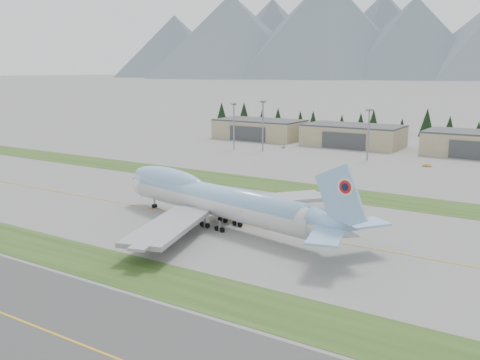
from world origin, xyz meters
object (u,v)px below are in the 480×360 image
Objects in this scene: boeing_747_freighter at (216,199)px; service_vehicle_a at (283,148)px; hangar_left at (260,129)px; hangar_center at (353,135)px; service_vehicle_b at (427,167)px.

service_vehicle_a is (-49.53, 128.30, -6.60)m from boeing_747_freighter.
boeing_747_freighter is 137.68m from service_vehicle_a.
hangar_left is 38.50m from service_vehicle_a.
hangar_center is 13.55× the size of service_vehicle_b.
hangar_center is (-23.06, 153.58, -1.22)m from boeing_747_freighter.
hangar_left is at bearing 54.66° from service_vehicle_b.
hangar_center reaches higher than service_vehicle_a.
hangar_left is 55.00m from hangar_center.
hangar_left is at bearing 128.05° from boeing_747_freighter.
boeing_747_freighter reaches higher than service_vehicle_a.
hangar_left is 109.65m from service_vehicle_b.
boeing_747_freighter is 115.27m from service_vehicle_b.
service_vehicle_a is 74.71m from service_vehicle_b.
service_vehicle_b is (46.58, -40.93, -5.39)m from hangar_center.
service_vehicle_b is at bearing -21.94° from hangar_left.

